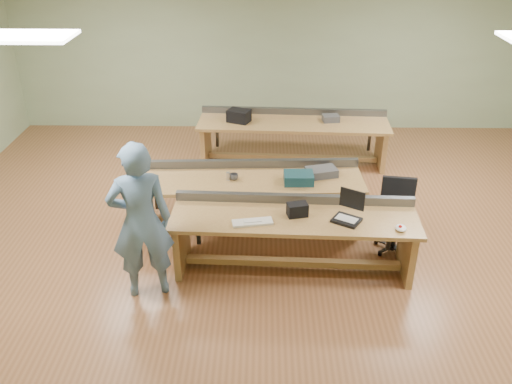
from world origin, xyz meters
TOP-DOWN VIEW (x-y plane):
  - floor at (0.00, 0.00)m, footprint 10.00×10.00m
  - ceiling at (0.00, 0.00)m, footprint 10.00×10.00m
  - wall_back at (0.00, 4.00)m, footprint 10.00×0.04m
  - wall_front at (0.00, -4.00)m, footprint 10.00×0.04m
  - fluor_panels at (0.00, 0.00)m, footprint 6.20×3.50m
  - workbench_front at (0.16, -0.81)m, footprint 2.95×0.90m
  - workbench_mid at (-0.42, 0.18)m, footprint 3.14×0.95m
  - workbench_back at (0.29, 2.33)m, footprint 3.25×1.01m
  - person at (-1.54, -1.29)m, footprint 0.78×0.61m
  - laptop_base at (0.76, -0.93)m, footprint 0.39×0.37m
  - laptop_screen at (0.83, -0.83)m, footprint 0.27×0.17m
  - keyboard at (-0.33, -1.00)m, footprint 0.49×0.24m
  - trackball_mouse at (1.35, -1.12)m, footprint 0.17×0.18m
  - camera_bag at (0.20, -0.81)m, footprint 0.26×0.20m
  - task_chair at (1.50, -0.35)m, footprint 0.58×0.58m
  - parts_bin_teal at (0.26, 0.05)m, footprint 0.39×0.30m
  - parts_bin_grey at (0.58, 0.26)m, footprint 0.46×0.36m
  - mug at (-0.60, 0.12)m, footprint 0.11×0.11m
  - drinks_can at (-0.67, 0.11)m, footprint 0.08×0.08m
  - storage_box_back at (-0.63, 2.30)m, footprint 0.43×0.38m
  - tray_back at (0.92, 2.34)m, footprint 0.30×0.24m

SIDE VIEW (x-z plane):
  - floor at x=0.00m, z-range 0.00..0.00m
  - task_chair at x=1.50m, z-range -0.13..0.83m
  - workbench_front at x=0.16m, z-range 0.13..0.99m
  - workbench_mid at x=-0.42m, z-range 0.13..0.99m
  - workbench_back at x=0.29m, z-range 0.13..0.99m
  - keyboard at x=-0.33m, z-range 0.75..0.78m
  - laptop_base at x=0.76m, z-range 0.75..0.78m
  - trackball_mouse at x=1.35m, z-range 0.75..0.81m
  - mug at x=-0.60m, z-range 0.75..0.84m
  - drinks_can at x=-0.67m, z-range 0.75..0.86m
  - tray_back at x=0.92m, z-range 0.75..0.86m
  - parts_bin_grey at x=0.58m, z-range 0.75..0.86m
  - parts_bin_teal at x=0.26m, z-range 0.75..0.88m
  - camera_bag at x=0.20m, z-range 0.75..0.91m
  - storage_box_back at x=-0.63m, z-range 0.75..0.96m
  - person at x=-1.54m, z-range 0.00..1.89m
  - laptop_screen at x=0.83m, z-range 0.87..1.11m
  - wall_back at x=0.00m, z-range 0.00..3.00m
  - wall_front at x=0.00m, z-range 0.00..3.00m
  - fluor_panels at x=0.00m, z-range 2.96..2.99m
  - ceiling at x=0.00m, z-range 3.00..3.00m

